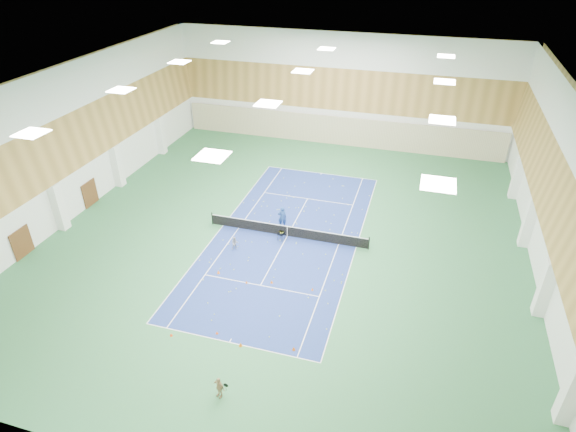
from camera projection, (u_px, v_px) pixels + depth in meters
The scene contains 22 objects.
ground at pixel (287, 236), 37.96m from camera, with size 40.00×40.00×0.00m, color #2D693E.
room_shell at pixel (287, 167), 34.89m from camera, with size 36.00×40.00×12.00m, color white, non-canonical shape.
wood_cladding at pixel (287, 141), 33.86m from camera, with size 36.00×40.00×8.00m, color #AD8140, non-canonical shape.
ceiling_light_grid at pixel (287, 86), 31.86m from camera, with size 21.40×25.40×0.06m, color white, non-canonical shape.
court_surface at pixel (287, 236), 37.96m from camera, with size 10.97×23.77×0.01m, color navy.
tennis_balls_scatter at pixel (287, 236), 37.94m from camera, with size 10.57×22.77×0.07m, color #D6EF28, non-canonical shape.
tennis_net at pixel (287, 230), 37.68m from camera, with size 12.80×0.10×1.10m, color black, non-canonical shape.
back_curtain at pixel (338, 131), 53.40m from camera, with size 35.40×0.16×3.20m, color #C6B793.
door_left_a at pixel (22, 243), 35.19m from camera, with size 0.08×1.80×2.20m, color #593319.
door_left_b at pixel (90, 193), 41.78m from camera, with size 0.08×1.80×2.20m, color #593319.
coach at pixel (282, 217), 38.65m from camera, with size 0.69×0.45×1.89m, color navy.
child_court at pixel (235, 243), 36.12m from camera, with size 0.53×0.41×1.08m, color gray.
child_apron at pixel (219, 387), 24.63m from camera, with size 0.77×0.32×1.31m, color tan.
ball_cart at pixel (281, 236), 37.25m from camera, with size 0.46×0.46×0.80m, color black, non-canonical shape.
cone_svc_a at pixel (218, 272), 33.79m from camera, with size 0.23×0.23×0.25m, color orange.
cone_svc_b at pixel (246, 282), 32.86m from camera, with size 0.17×0.17×0.19m, color #E05B0B.
cone_svc_c at pixel (272, 282), 32.86m from camera, with size 0.20×0.20×0.22m, color #DC600B.
cone_svc_d at pixel (312, 289), 32.21m from camera, with size 0.18×0.18×0.20m, color orange.
cone_base_a at pixel (171, 335), 28.59m from camera, with size 0.18×0.18×0.20m, color #FF430D.
cone_base_b at pixel (217, 333), 28.73m from camera, with size 0.18×0.18×0.20m, color #F2500C.
cone_base_c at pixel (241, 344), 27.88m from camera, with size 0.23×0.23×0.25m, color #D7620B.
cone_base_d at pixel (294, 348), 27.61m from camera, with size 0.22×0.22×0.24m, color #DB5A0B.
Camera 1 is at (9.10, -30.46, 20.81)m, focal length 30.00 mm.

